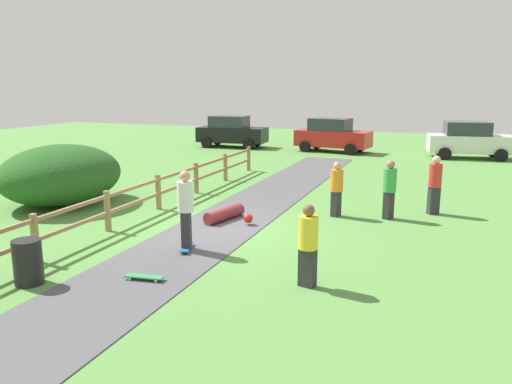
% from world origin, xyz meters
% --- Properties ---
extents(ground_plane, '(60.00, 60.00, 0.00)m').
position_xyz_m(ground_plane, '(0.00, 0.00, 0.00)').
color(ground_plane, '#568E42').
extents(asphalt_path, '(2.40, 28.00, 0.02)m').
position_xyz_m(asphalt_path, '(0.00, 0.00, 0.01)').
color(asphalt_path, '#515156').
rests_on(asphalt_path, ground_plane).
extents(wooden_fence, '(0.12, 18.12, 1.10)m').
position_xyz_m(wooden_fence, '(-2.60, 0.00, 0.67)').
color(wooden_fence, '#997A51').
rests_on(wooden_fence, ground_plane).
extents(bush_large, '(3.53, 4.24, 1.94)m').
position_xyz_m(bush_large, '(-5.97, 0.84, 0.97)').
color(bush_large, '#23561E').
rests_on(bush_large, ground_plane).
extents(trash_bin, '(0.56, 0.56, 0.90)m').
position_xyz_m(trash_bin, '(-1.80, -4.89, 0.45)').
color(trash_bin, black).
rests_on(trash_bin, ground_plane).
extents(skater_riding, '(0.48, 0.82, 1.90)m').
position_xyz_m(skater_riding, '(0.14, -1.98, 1.09)').
color(skater_riding, '#265999').
rests_on(skater_riding, asphalt_path).
extents(skater_fallen, '(1.31, 1.51, 0.36)m').
position_xyz_m(skater_fallen, '(-0.05, 0.75, 0.20)').
color(skater_fallen, maroon).
rests_on(skater_fallen, asphalt_path).
extents(skateboard_loose, '(0.82, 0.31, 0.08)m').
position_xyz_m(skateboard_loose, '(0.25, -3.97, 0.09)').
color(skateboard_loose, '#338C4C').
rests_on(skateboard_loose, asphalt_path).
extents(bystander_green, '(0.50, 0.50, 1.72)m').
position_xyz_m(bystander_green, '(4.27, 2.67, 0.95)').
color(bystander_green, '#2D2D33').
rests_on(bystander_green, ground_plane).
extents(bystander_yellow, '(0.46, 0.46, 1.64)m').
position_xyz_m(bystander_yellow, '(3.38, -3.09, 0.90)').
color(bystander_yellow, '#2D2D33').
rests_on(bystander_yellow, ground_plane).
extents(bystander_red, '(0.53, 0.53, 1.78)m').
position_xyz_m(bystander_red, '(5.48, 3.72, 0.98)').
color(bystander_red, '#2D2D33').
rests_on(bystander_red, ground_plane).
extents(bystander_orange, '(0.47, 0.47, 1.63)m').
position_xyz_m(bystander_orange, '(2.78, 2.41, 0.89)').
color(bystander_orange, '#2D2D33').
rests_on(bystander_orange, ground_plane).
extents(parked_car_white, '(4.41, 2.49, 1.92)m').
position_xyz_m(parked_car_white, '(6.81, 16.70, 0.96)').
color(parked_car_white, silver).
rests_on(parked_car_white, ground_plane).
extents(parked_car_black, '(4.28, 2.16, 1.92)m').
position_xyz_m(parked_car_black, '(-6.77, 16.71, 0.96)').
color(parked_car_black, black).
rests_on(parked_car_black, ground_plane).
extents(parked_car_red, '(4.40, 2.46, 1.92)m').
position_xyz_m(parked_car_red, '(-0.47, 16.72, 0.96)').
color(parked_car_red, red).
rests_on(parked_car_red, ground_plane).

